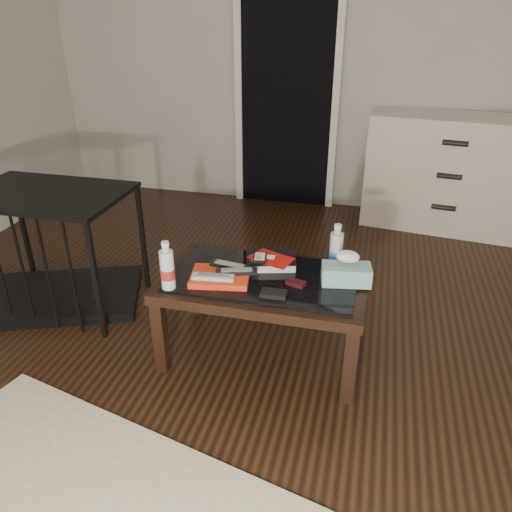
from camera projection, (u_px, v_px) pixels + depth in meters
The scene contains 18 objects.
ground at pixel (267, 380), 2.46m from camera, with size 5.00×5.00×0.00m, color black.
room_shell at pixel (272, 16), 1.72m from camera, with size 5.00×5.00×5.00m.
doorway at pixel (287, 87), 4.21m from camera, with size 0.90×0.08×2.07m.
coffee_table at pixel (264, 287), 2.48m from camera, with size 1.00×0.60×0.46m.
dresser at pixel (445, 173), 3.98m from camera, with size 1.26×0.66×0.90m.
pet_crate at pixel (59, 268), 3.01m from camera, with size 1.06×0.88×0.71m.
magazines at pixel (220, 277), 2.41m from camera, with size 0.28×0.21×0.03m, color red.
remote_silver at pixel (213, 277), 2.36m from camera, with size 0.20×0.05×0.02m, color #B9B9BE.
remote_black_front at pixel (236, 271), 2.41m from camera, with size 0.20×0.05×0.02m, color black.
remote_black_back at pixel (230, 265), 2.46m from camera, with size 0.20×0.05×0.02m, color black.
textbook at pixel (271, 260), 2.55m from camera, with size 0.25×0.20×0.05m, color black.
dvd_mailers at pixel (270, 258), 2.52m from camera, with size 0.19×0.14×0.01m, color #BD0F0C.
ipod at pixel (260, 257), 2.50m from camera, with size 0.06×0.10×0.02m, color black.
flip_phone at pixel (296, 283), 2.37m from camera, with size 0.09×0.05×0.02m, color black.
wallet at pixel (274, 294), 2.28m from camera, with size 0.12×0.07×0.02m, color black.
water_bottle_left at pixel (167, 265), 2.30m from camera, with size 0.07×0.07×0.24m, color silver.
water_bottle_right at pixel (336, 247), 2.47m from camera, with size 0.07×0.07×0.24m, color silver.
tissue_box at pixel (346, 274), 2.37m from camera, with size 0.23×0.12×0.09m, color teal.
Camera 1 is at (0.41, -1.87, 1.66)m, focal length 35.00 mm.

